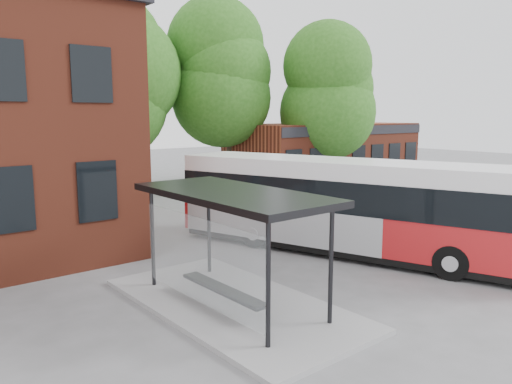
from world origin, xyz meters
TOP-DOWN VIEW (x-y plane):
  - ground at (0.00, 0.00)m, footprint 100.00×100.00m
  - shop_row at (15.00, 14.00)m, footprint 14.00×6.20m
  - bus_shelter at (-4.50, -1.00)m, footprint 3.60×7.00m
  - bike_rail at (9.28, 10.00)m, footprint 5.20×0.10m
  - tree_1 at (1.00, 17.00)m, footprint 7.92×7.92m
  - tree_2 at (8.00, 16.00)m, footprint 7.92×7.92m
  - tree_3 at (13.00, 12.00)m, footprint 7.04×7.04m
  - city_bus at (1.44, 0.39)m, footprint 6.40×12.58m
  - bicycle_0 at (7.65, 10.75)m, footprint 1.65×0.81m
  - bicycle_1 at (7.07, 10.52)m, footprint 1.93×0.96m
  - bicycle_2 at (8.84, 10.64)m, footprint 1.70×0.74m
  - bicycle_3 at (8.45, 9.25)m, footprint 1.79×1.06m
  - bicycle_4 at (9.05, 9.52)m, footprint 1.76×0.81m
  - bicycle_5 at (10.59, 9.10)m, footprint 1.53×0.58m
  - bicycle_6 at (10.26, 9.07)m, footprint 1.66×0.72m
  - bicycle_7 at (12.27, 10.04)m, footprint 1.89×0.63m

SIDE VIEW (x-z plane):
  - ground at x=0.00m, z-range 0.00..0.00m
  - bike_rail at x=9.28m, z-range 0.00..0.38m
  - bicycle_0 at x=7.65m, z-range 0.00..0.83m
  - bicycle_6 at x=10.26m, z-range 0.00..0.85m
  - bicycle_2 at x=8.84m, z-range 0.00..0.87m
  - bicycle_4 at x=9.05m, z-range 0.00..0.89m
  - bicycle_5 at x=10.59m, z-range 0.00..0.90m
  - bicycle_3 at x=8.45m, z-range 0.00..1.04m
  - bicycle_1 at x=7.07m, z-range 0.00..1.12m
  - bicycle_7 at x=12.27m, z-range 0.00..1.12m
  - bus_shelter at x=-4.50m, z-range 0.00..2.90m
  - city_bus at x=1.44m, z-range 0.00..3.14m
  - shop_row at x=15.00m, z-range 0.00..4.00m
  - tree_3 at x=13.00m, z-range 0.00..9.28m
  - tree_1 at x=1.00m, z-range 0.00..10.40m
  - tree_2 at x=8.00m, z-range 0.00..11.00m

